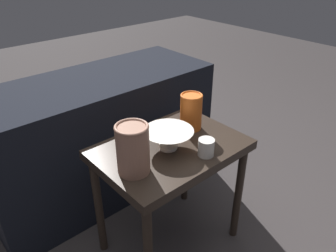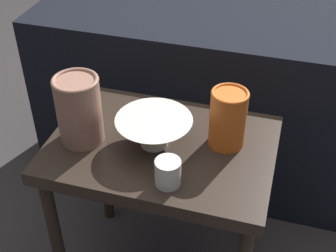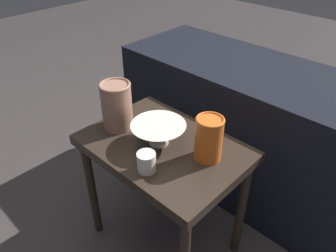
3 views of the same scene
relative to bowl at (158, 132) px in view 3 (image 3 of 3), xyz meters
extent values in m
plane|color=#383333|center=(0.02, 0.01, -0.60)|extent=(8.00, 8.00, 0.00)
cube|color=#2D231C|center=(0.02, 0.01, -0.07)|extent=(0.60, 0.42, 0.04)
cylinder|color=#2D231C|center=(-0.25, -0.17, -0.34)|extent=(0.04, 0.04, 0.51)
cylinder|color=#2D231C|center=(-0.25, 0.19, -0.34)|extent=(0.04, 0.04, 0.51)
cylinder|color=#2D231C|center=(0.28, 0.19, -0.34)|extent=(0.04, 0.04, 0.51)
cube|color=black|center=(0.02, 0.59, -0.26)|extent=(1.25, 0.50, 0.68)
cylinder|color=silver|center=(0.00, 0.00, -0.04)|extent=(0.07, 0.07, 0.02)
cone|color=silver|center=(0.00, 0.00, 0.00)|extent=(0.20, 0.20, 0.07)
cylinder|color=#996B56|center=(-0.19, -0.03, 0.04)|extent=(0.12, 0.12, 0.18)
torus|color=#996B56|center=(-0.19, -0.03, 0.14)|extent=(0.12, 0.12, 0.01)
cylinder|color=orange|center=(0.18, 0.06, 0.03)|extent=(0.10, 0.10, 0.16)
torus|color=orange|center=(0.18, 0.06, 0.11)|extent=(0.10, 0.10, 0.01)
cylinder|color=silver|center=(0.08, -0.13, -0.01)|extent=(0.06, 0.06, 0.07)
camera|label=1|loc=(-0.73, -0.83, 0.68)|focal=35.00mm
camera|label=2|loc=(0.31, -0.92, 0.75)|focal=50.00mm
camera|label=3|loc=(0.69, -0.68, 0.69)|focal=35.00mm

